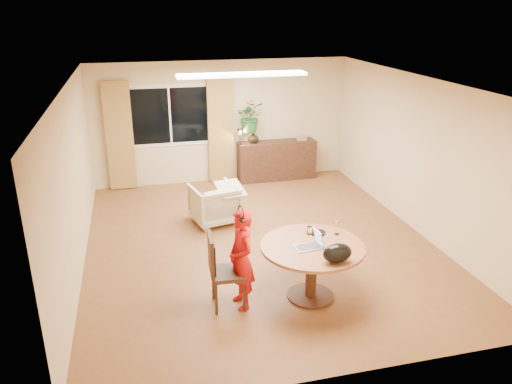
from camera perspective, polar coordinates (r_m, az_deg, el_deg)
The scene contains 24 objects.
floor at distance 8.26m, azimuth 0.37°, elevation -5.79°, with size 6.50×6.50×0.00m, color brown.
ceiling at distance 7.46m, azimuth 0.42°, elevation 12.36°, with size 6.50×6.50×0.00m, color white.
wall_back at distance 10.83m, azimuth -3.90°, elevation 7.97°, with size 5.50×5.50×0.00m, color beige.
wall_left at distance 7.60m, azimuth -20.14°, elevation 1.11°, with size 6.50×6.50×0.00m, color beige.
wall_right at distance 8.82m, azimuth 18.01°, elevation 4.01°, with size 6.50×6.50×0.00m, color beige.
window at distance 10.64m, azimuth -9.81°, elevation 8.59°, with size 1.70×0.03×1.30m.
curtain_left at distance 10.62m, azimuth -15.33°, elevation 6.17°, with size 0.55×0.08×2.25m, color brown.
curtain_right at distance 10.77m, azimuth -4.05°, elevation 7.04°, with size 0.55×0.08×2.25m, color brown.
ceiling_panel at distance 8.63m, azimuth -1.61°, elevation 13.26°, with size 2.20×0.35×0.05m, color white.
dining_table at distance 6.58m, azimuth 6.42°, elevation -7.33°, with size 1.36×1.36×0.77m.
dining_chair at distance 6.43m, azimuth -3.21°, elevation -8.98°, with size 0.49×0.44×1.01m, color black, non-canonical shape.
child at distance 6.35m, azimuth -1.68°, elevation -7.69°, with size 0.32×0.49×1.34m, color #B70E23.
laptop at distance 6.39m, azimuth 5.93°, elevation -5.41°, with size 0.34×0.23×0.23m, color #B7B7BC, non-canonical shape.
tumbler at distance 6.78m, azimuth 6.13°, elevation -4.37°, with size 0.07×0.07×0.11m, color white, non-canonical shape.
wine_glass at distance 6.80m, azimuth 9.27°, elevation -4.03°, with size 0.07×0.07×0.20m, color white, non-canonical shape.
pot_lid at distance 6.83m, azimuth 7.08°, elevation -4.57°, with size 0.22×0.22×0.04m, color white, non-canonical shape.
handbag at distance 6.09m, azimuth 9.28°, elevation -6.91°, with size 0.36×0.21×0.24m, color black, non-canonical shape.
armchair at distance 8.90m, azimuth -4.80°, elevation -1.33°, with size 0.76×0.78×0.71m, color beige.
throw at distance 8.72m, azimuth -2.98°, elevation 0.86°, with size 0.45×0.55×0.03m, color beige, non-canonical shape.
sideboard at distance 11.09m, azimuth 2.36°, elevation 3.65°, with size 1.72×0.42×0.86m, color black.
vase at distance 10.80m, azimuth -0.32°, elevation 6.26°, with size 0.24×0.24×0.25m, color black.
bouquet at distance 10.68m, azimuth -0.63°, elevation 8.60°, with size 0.59×0.51×0.66m, color #336D29.
book_stack at distance 11.12m, azimuth 5.21°, elevation 6.16°, with size 0.20×0.15×0.08m, color #916E4A, non-canonical shape.
desk_lamp at distance 10.68m, azimuth -1.84°, elevation 6.35°, with size 0.14×0.14×0.35m, color black, non-canonical shape.
Camera 1 is at (-1.83, -7.15, 3.69)m, focal length 35.00 mm.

